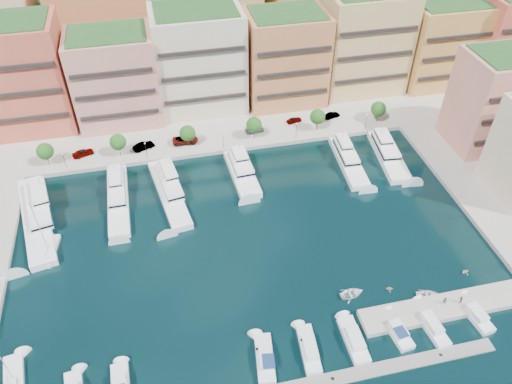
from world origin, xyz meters
TOP-DOWN VIEW (x-y plane):
  - ground at (0.00, 0.00)m, footprint 400.00×400.00m
  - north_quay at (0.00, 62.00)m, footprint 220.00×64.00m
  - hillside at (0.00, 110.00)m, footprint 240.00×40.00m
  - finger_pier at (30.00, -22.00)m, footprint 32.00×5.00m
  - apartment_1 at (-44.00, 51.99)m, footprint 20.00×16.50m
  - apartment_2 at (-23.00, 49.99)m, footprint 20.00×15.50m
  - apartment_3 at (-2.00, 51.99)m, footprint 22.00×16.50m
  - apartment_4 at (20.00, 49.99)m, footprint 20.00×15.50m
  - apartment_5 at (42.00, 51.99)m, footprint 22.00×16.50m
  - apartment_6 at (64.00, 49.99)m, footprint 20.00×15.50m
  - apartment_7 at (84.00, 47.99)m, footprint 22.00×16.50m
  - apartment_east_a at (62.00, 19.99)m, footprint 18.00×14.50m
  - backblock_1 at (-25.00, 74.00)m, footprint 26.00×18.00m
  - backblock_2 at (5.00, 74.00)m, footprint 26.00×18.00m
  - backblock_3 at (35.00, 74.00)m, footprint 26.00×18.00m
  - tree_0 at (-40.00, 33.50)m, footprint 3.80×3.80m
  - tree_1 at (-24.00, 33.50)m, footprint 3.80×3.80m
  - tree_2 at (-8.00, 33.50)m, footprint 3.80×3.80m
  - tree_3 at (8.00, 33.50)m, footprint 3.80×3.80m
  - tree_4 at (24.00, 33.50)m, footprint 3.80×3.80m
  - tree_5 at (40.00, 33.50)m, footprint 3.80×3.80m
  - lamppost_0 at (-36.00, 31.20)m, footprint 0.30×0.30m
  - lamppost_1 at (-18.00, 31.20)m, footprint 0.30×0.30m
  - lamppost_2 at (0.00, 31.20)m, footprint 0.30×0.30m
  - lamppost_3 at (18.00, 31.20)m, footprint 0.30×0.30m
  - lamppost_4 at (36.00, 31.20)m, footprint 0.30×0.30m
  - yacht_0 at (-41.21, 16.68)m, footprint 10.14×27.33m
  - yacht_1 at (-24.94, 18.78)m, footprint 4.41×22.21m
  - yacht_2 at (-14.21, 18.56)m, footprint 7.67×23.18m
  - yacht_3 at (2.41, 21.45)m, footprint 5.66×16.72m
  - yacht_5 at (27.30, 20.33)m, footprint 5.54×19.18m
  - yacht_6 at (37.25, 20.29)m, footprint 7.03×19.45m
  - cruiser_4 at (-3.28, -24.61)m, footprint 3.81×8.73m
  - cruiser_5 at (3.93, -24.59)m, footprint 3.32×8.85m
  - cruiser_6 at (11.47, -24.59)m, footprint 2.84×8.64m
  - cruiser_7 at (19.00, -24.60)m, footprint 3.35×7.49m
  - cruiser_8 at (24.91, -24.60)m, footprint 3.24×9.30m
  - cruiser_9 at (33.21, -24.58)m, footprint 3.43×7.85m
  - sailboat_0 at (-41.10, -20.23)m, footprint 4.24×10.31m
  - sailboat_2 at (-38.23, 6.45)m, footprint 4.00×8.37m
  - tender_1 at (21.51, -16.12)m, footprint 1.60×1.46m
  - tender_0 at (14.57, -15.75)m, footprint 4.66×3.55m
  - tender_2 at (27.54, -19.00)m, footprint 4.74×3.84m
  - tender_3 at (36.66, -15.67)m, footprint 1.85×1.70m
  - car_0 at (-32.52, 35.28)m, footprint 5.20×3.36m
  - car_1 at (-18.52, 34.79)m, footprint 5.37×3.56m
  - car_2 at (-8.63, 35.11)m, footprint 6.24×3.16m
  - car_3 at (8.66, 35.92)m, footprint 5.10×2.64m
  - car_4 at (19.45, 37.91)m, footprint 4.27×2.53m
  - car_5 at (29.52, 37.78)m, footprint 4.51×2.59m
  - person_0 at (28.86, -21.60)m, footprint 0.73×0.75m
  - person_1 at (31.62, -22.00)m, footprint 0.95×0.86m

SIDE VIEW (x-z plane):
  - ground at x=0.00m, z-range 0.00..0.00m
  - north_quay at x=0.00m, z-range -1.00..1.00m
  - hillside at x=0.00m, z-range -29.00..29.00m
  - finger_pier at x=30.00m, z-range -1.00..1.00m
  - sailboat_0 at x=-41.10m, z-range -6.29..6.91m
  - sailboat_2 at x=-38.23m, z-range -6.28..6.92m
  - tender_1 at x=21.51m, z-range 0.00..0.73m
  - tender_3 at x=36.66m, z-range 0.00..0.83m
  - tender_2 at x=27.54m, z-range 0.00..0.87m
  - tender_0 at x=14.57m, z-range 0.00..0.90m
  - cruiser_8 at x=24.91m, z-range -0.73..1.82m
  - cruiser_5 at x=3.93m, z-range -0.73..1.82m
  - cruiser_6 at x=11.47m, z-range -0.73..1.82m
  - cruiser_9 at x=33.21m, z-range -0.73..1.82m
  - cruiser_4 at x=-3.28m, z-range -0.76..1.90m
  - cruiser_7 at x=19.00m, z-range -0.76..1.90m
  - yacht_1 at x=-24.94m, z-range -2.56..4.74m
  - yacht_0 at x=-41.21m, z-range -2.44..4.86m
  - yacht_6 at x=37.25m, z-range -2.44..4.86m
  - yacht_2 at x=-14.21m, z-range -2.44..4.86m
  - yacht_3 at x=2.41m, z-range -2.44..4.86m
  - yacht_5 at x=27.30m, z-range -2.44..4.86m
  - car_4 at x=19.45m, z-range 1.00..2.36m
  - car_5 at x=29.52m, z-range 1.00..2.40m
  - car_3 at x=8.66m, z-range 1.00..2.42m
  - person_1 at x=31.62m, z-range 1.00..2.60m
  - car_0 at x=-32.52m, z-range 1.00..2.65m
  - car_1 at x=-18.52m, z-range 1.00..2.67m
  - car_2 at x=-8.63m, z-range 1.00..2.69m
  - person_0 at x=28.86m, z-range 1.00..2.73m
  - lamppost_0 at x=-36.00m, z-range 1.73..5.93m
  - lamppost_1 at x=-18.00m, z-range 1.73..5.93m
  - lamppost_2 at x=0.00m, z-range 1.73..5.93m
  - lamppost_3 at x=18.00m, z-range 1.73..5.93m
  - lamppost_4 at x=36.00m, z-range 1.73..5.93m
  - tree_0 at x=-40.00m, z-range 1.92..7.57m
  - tree_1 at x=-24.00m, z-range 1.92..7.57m
  - tree_2 at x=-8.00m, z-range 1.92..7.57m
  - tree_3 at x=8.00m, z-range 1.92..7.57m
  - tree_4 at x=24.00m, z-range 1.92..7.57m
  - tree_5 at x=40.00m, z-range 1.92..7.57m
  - apartment_east_a at x=62.00m, z-range 0.91..23.71m
  - apartment_2 at x=-23.00m, z-range 0.91..23.71m
  - apartment_6 at x=64.00m, z-range 0.91..23.71m
  - apartment_4 at x=20.00m, z-range 0.91..24.71m
  - apartment_7 at x=84.00m, z-range 0.91..25.71m
  - apartment_3 at x=-2.00m, z-range 0.91..26.71m
  - apartment_5 at x=42.00m, z-range 0.91..27.71m
  - apartment_1 at x=-44.00m, z-range 0.91..27.71m
  - backblock_1 at x=-25.00m, z-range 1.00..31.00m
  - backblock_2 at x=5.00m, z-range 1.00..31.00m
  - backblock_3 at x=35.00m, z-range 1.00..31.00m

